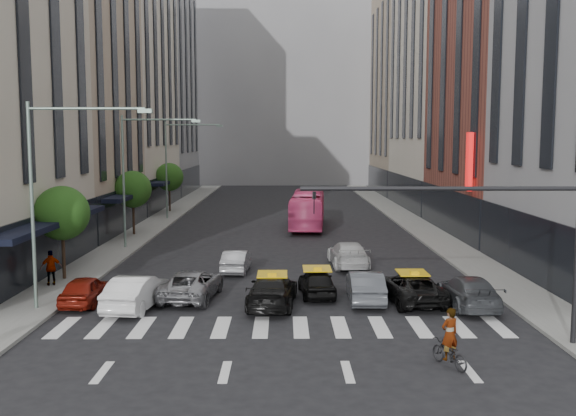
{
  "coord_description": "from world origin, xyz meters",
  "views": [
    {
      "loc": [
        -0.09,
        -23.69,
        7.57
      ],
      "look_at": [
        0.14,
        9.25,
        4.0
      ],
      "focal_mm": 40.0,
      "sensor_mm": 36.0,
      "label": 1
    }
  ],
  "objects_px": {
    "car_red": "(85,290)",
    "streetlamp_near": "(53,177)",
    "streetlamp_far": "(176,157)",
    "bus": "(308,210)",
    "taxi_left": "(272,290)",
    "motorcycle": "(449,353)",
    "taxi_center": "(317,283)",
    "car_white_front": "(136,292)",
    "pedestrian_far": "(51,268)",
    "streetlamp_mid": "(137,163)"
  },
  "relations": [
    {
      "from": "car_white_front",
      "to": "taxi_center",
      "type": "height_order",
      "value": "car_white_front"
    },
    {
      "from": "streetlamp_mid",
      "to": "bus",
      "type": "bearing_deg",
      "value": 41.09
    },
    {
      "from": "streetlamp_far",
      "to": "car_white_front",
      "type": "bearing_deg",
      "value": -83.9
    },
    {
      "from": "streetlamp_far",
      "to": "pedestrian_far",
      "type": "xyz_separation_m",
      "value": [
        -1.85,
        -27.63,
        -4.85
      ]
    },
    {
      "from": "streetlamp_near",
      "to": "streetlamp_mid",
      "type": "height_order",
      "value": "same"
    },
    {
      "from": "pedestrian_far",
      "to": "car_red",
      "type": "bearing_deg",
      "value": 104.17
    },
    {
      "from": "taxi_center",
      "to": "streetlamp_near",
      "type": "bearing_deg",
      "value": 8.37
    },
    {
      "from": "streetlamp_far",
      "to": "pedestrian_far",
      "type": "bearing_deg",
      "value": -93.82
    },
    {
      "from": "taxi_center",
      "to": "pedestrian_far",
      "type": "xyz_separation_m",
      "value": [
        -13.41,
        1.74,
        0.39
      ]
    },
    {
      "from": "car_red",
      "to": "streetlamp_mid",
      "type": "bearing_deg",
      "value": -86.62
    },
    {
      "from": "taxi_left",
      "to": "car_red",
      "type": "bearing_deg",
      "value": 1.98
    },
    {
      "from": "car_red",
      "to": "taxi_center",
      "type": "bearing_deg",
      "value": -172.16
    },
    {
      "from": "motorcycle",
      "to": "taxi_left",
      "type": "bearing_deg",
      "value": -76.93
    },
    {
      "from": "bus",
      "to": "car_red",
      "type": "bearing_deg",
      "value": 70.27
    },
    {
      "from": "streetlamp_mid",
      "to": "motorcycle",
      "type": "relative_size",
      "value": 5.13
    },
    {
      "from": "car_red",
      "to": "taxi_left",
      "type": "height_order",
      "value": "taxi_left"
    },
    {
      "from": "streetlamp_mid",
      "to": "car_white_front",
      "type": "relative_size",
      "value": 1.93
    },
    {
      "from": "taxi_left",
      "to": "pedestrian_far",
      "type": "bearing_deg",
      "value": -12.95
    },
    {
      "from": "streetlamp_near",
      "to": "car_red",
      "type": "height_order",
      "value": "streetlamp_near"
    },
    {
      "from": "bus",
      "to": "streetlamp_mid",
      "type": "bearing_deg",
      "value": 45.18
    },
    {
      "from": "car_red",
      "to": "streetlamp_near",
      "type": "bearing_deg",
      "value": 54.58
    },
    {
      "from": "car_white_front",
      "to": "pedestrian_far",
      "type": "height_order",
      "value": "pedestrian_far"
    },
    {
      "from": "bus",
      "to": "pedestrian_far",
      "type": "distance_m",
      "value": 26.08
    },
    {
      "from": "streetlamp_mid",
      "to": "car_white_front",
      "type": "bearing_deg",
      "value": -77.81
    },
    {
      "from": "streetlamp_mid",
      "to": "motorcycle",
      "type": "xyz_separation_m",
      "value": [
        15.46,
        -23.07,
        -5.44
      ]
    },
    {
      "from": "car_white_front",
      "to": "taxi_left",
      "type": "relative_size",
      "value": 0.93
    },
    {
      "from": "bus",
      "to": "motorcycle",
      "type": "xyz_separation_m",
      "value": [
        3.46,
        -33.54,
        -1.09
      ]
    },
    {
      "from": "taxi_left",
      "to": "bus",
      "type": "relative_size",
      "value": 0.45
    },
    {
      "from": "streetlamp_far",
      "to": "taxi_left",
      "type": "height_order",
      "value": "streetlamp_far"
    },
    {
      "from": "motorcycle",
      "to": "pedestrian_far",
      "type": "distance_m",
      "value": 20.76
    },
    {
      "from": "streetlamp_far",
      "to": "bus",
      "type": "distance_m",
      "value": 13.92
    },
    {
      "from": "bus",
      "to": "streetlamp_near",
      "type": "bearing_deg",
      "value": 69.69
    },
    {
      "from": "streetlamp_far",
      "to": "taxi_center",
      "type": "bearing_deg",
      "value": -68.5
    },
    {
      "from": "streetlamp_mid",
      "to": "pedestrian_far",
      "type": "xyz_separation_m",
      "value": [
        -1.85,
        -11.63,
        -4.85
      ]
    },
    {
      "from": "streetlamp_far",
      "to": "car_red",
      "type": "distance_m",
      "value": 31.27
    },
    {
      "from": "streetlamp_near",
      "to": "pedestrian_far",
      "type": "distance_m",
      "value": 6.79
    },
    {
      "from": "streetlamp_near",
      "to": "car_white_front",
      "type": "bearing_deg",
      "value": 5.96
    },
    {
      "from": "streetlamp_near",
      "to": "car_red",
      "type": "bearing_deg",
      "value": 54.46
    },
    {
      "from": "motorcycle",
      "to": "pedestrian_far",
      "type": "bearing_deg",
      "value": -57.98
    },
    {
      "from": "streetlamp_near",
      "to": "taxi_left",
      "type": "bearing_deg",
      "value": 4.55
    },
    {
      "from": "streetlamp_near",
      "to": "car_red",
      "type": "distance_m",
      "value": 5.44
    },
    {
      "from": "bus",
      "to": "pedestrian_far",
      "type": "xyz_separation_m",
      "value": [
        -13.85,
        -22.09,
        -0.5
      ]
    },
    {
      "from": "streetlamp_far",
      "to": "car_white_front",
      "type": "distance_m",
      "value": 32.24
    },
    {
      "from": "taxi_center",
      "to": "bus",
      "type": "distance_m",
      "value": 23.85
    },
    {
      "from": "taxi_left",
      "to": "motorcycle",
      "type": "xyz_separation_m",
      "value": [
        6.02,
        -7.82,
        -0.27
      ]
    },
    {
      "from": "streetlamp_near",
      "to": "car_white_front",
      "type": "xyz_separation_m",
      "value": [
        3.38,
        0.35,
        -5.14
      ]
    },
    {
      "from": "streetlamp_mid",
      "to": "pedestrian_far",
      "type": "relative_size",
      "value": 5.0
    },
    {
      "from": "taxi_left",
      "to": "pedestrian_far",
      "type": "distance_m",
      "value": 11.86
    },
    {
      "from": "taxi_left",
      "to": "pedestrian_far",
      "type": "height_order",
      "value": "pedestrian_far"
    },
    {
      "from": "streetlamp_mid",
      "to": "car_red",
      "type": "distance_m",
      "value": 15.74
    }
  ]
}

